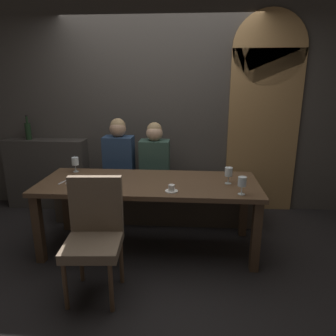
{
  "coord_description": "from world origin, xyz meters",
  "views": [
    {
      "loc": [
        0.42,
        -2.98,
        1.75
      ],
      "look_at": [
        0.18,
        0.16,
        0.84
      ],
      "focal_mm": 33.45,
      "sensor_mm": 36.0,
      "label": 1
    }
  ],
  "objects_px": {
    "wine_glass_end_left": "(229,172)",
    "espresso_cup": "(172,189)",
    "wine_glass_center_back": "(75,162)",
    "fork_on_table": "(64,182)",
    "dining_table": "(149,190)",
    "banquette_bench": "(157,202)",
    "diner_bearded": "(155,156)",
    "wine_glass_far_left": "(242,182)",
    "diner_redhead": "(119,154)",
    "dessert_plate": "(78,180)",
    "chair_near_side": "(94,230)",
    "wine_bottle_dark_red": "(28,131)"
  },
  "relations": [
    {
      "from": "espresso_cup",
      "to": "dessert_plate",
      "type": "height_order",
      "value": "espresso_cup"
    },
    {
      "from": "banquette_bench",
      "to": "diner_bearded",
      "type": "bearing_deg",
      "value": 127.92
    },
    {
      "from": "wine_glass_far_left",
      "to": "banquette_bench",
      "type": "bearing_deg",
      "value": 131.5
    },
    {
      "from": "wine_glass_far_left",
      "to": "wine_glass_center_back",
      "type": "height_order",
      "value": "same"
    },
    {
      "from": "diner_redhead",
      "to": "diner_bearded",
      "type": "height_order",
      "value": "diner_redhead"
    },
    {
      "from": "diner_bearded",
      "to": "wine_glass_end_left",
      "type": "bearing_deg",
      "value": -41.63
    },
    {
      "from": "wine_glass_center_back",
      "to": "fork_on_table",
      "type": "height_order",
      "value": "wine_glass_center_back"
    },
    {
      "from": "diner_redhead",
      "to": "wine_glass_center_back",
      "type": "bearing_deg",
      "value": -133.15
    },
    {
      "from": "chair_near_side",
      "to": "wine_bottle_dark_red",
      "type": "relative_size",
      "value": 3.01
    },
    {
      "from": "banquette_bench",
      "to": "wine_glass_center_back",
      "type": "relative_size",
      "value": 15.24
    },
    {
      "from": "espresso_cup",
      "to": "fork_on_table",
      "type": "relative_size",
      "value": 0.71
    },
    {
      "from": "wine_bottle_dark_red",
      "to": "espresso_cup",
      "type": "relative_size",
      "value": 2.72
    },
    {
      "from": "dining_table",
      "to": "espresso_cup",
      "type": "bearing_deg",
      "value": -47.32
    },
    {
      "from": "wine_glass_end_left",
      "to": "wine_glass_far_left",
      "type": "height_order",
      "value": "same"
    },
    {
      "from": "dessert_plate",
      "to": "fork_on_table",
      "type": "relative_size",
      "value": 1.12
    },
    {
      "from": "wine_glass_end_left",
      "to": "fork_on_table",
      "type": "relative_size",
      "value": 0.96
    },
    {
      "from": "dining_table",
      "to": "wine_glass_end_left",
      "type": "distance_m",
      "value": 0.82
    },
    {
      "from": "dining_table",
      "to": "wine_glass_center_back",
      "type": "height_order",
      "value": "wine_glass_center_back"
    },
    {
      "from": "diner_redhead",
      "to": "wine_glass_far_left",
      "type": "distance_m",
      "value": 1.68
    },
    {
      "from": "espresso_cup",
      "to": "dining_table",
      "type": "bearing_deg",
      "value": 132.68
    },
    {
      "from": "dining_table",
      "to": "diner_redhead",
      "type": "distance_m",
      "value": 0.87
    },
    {
      "from": "diner_bearded",
      "to": "fork_on_table",
      "type": "xyz_separation_m",
      "value": [
        -0.83,
        -0.8,
        -0.08
      ]
    },
    {
      "from": "diner_bearded",
      "to": "wine_glass_far_left",
      "type": "height_order",
      "value": "diner_bearded"
    },
    {
      "from": "wine_glass_end_left",
      "to": "wine_glass_far_left",
      "type": "distance_m",
      "value": 0.31
    },
    {
      "from": "chair_near_side",
      "to": "wine_glass_far_left",
      "type": "xyz_separation_m",
      "value": [
        1.23,
        0.43,
        0.3
      ]
    },
    {
      "from": "diner_bearded",
      "to": "wine_glass_center_back",
      "type": "bearing_deg",
      "value": -152.06
    },
    {
      "from": "banquette_bench",
      "to": "espresso_cup",
      "type": "height_order",
      "value": "espresso_cup"
    },
    {
      "from": "wine_glass_end_left",
      "to": "wine_glass_far_left",
      "type": "xyz_separation_m",
      "value": [
        0.09,
        -0.3,
        0.0
      ]
    },
    {
      "from": "diner_bearded",
      "to": "dessert_plate",
      "type": "distance_m",
      "value": 1.04
    },
    {
      "from": "wine_glass_far_left",
      "to": "fork_on_table",
      "type": "xyz_separation_m",
      "value": [
        -1.73,
        0.22,
        -0.11
      ]
    },
    {
      "from": "diner_redhead",
      "to": "wine_glass_far_left",
      "type": "xyz_separation_m",
      "value": [
        1.34,
        -1.0,
        0.01
      ]
    },
    {
      "from": "dessert_plate",
      "to": "fork_on_table",
      "type": "xyz_separation_m",
      "value": [
        -0.14,
        -0.03,
        -0.01
      ]
    },
    {
      "from": "diner_redhead",
      "to": "dessert_plate",
      "type": "distance_m",
      "value": 0.8
    },
    {
      "from": "dining_table",
      "to": "wine_glass_far_left",
      "type": "xyz_separation_m",
      "value": [
        0.88,
        -0.3,
        0.2
      ]
    },
    {
      "from": "chair_near_side",
      "to": "wine_glass_far_left",
      "type": "bearing_deg",
      "value": 19.05
    },
    {
      "from": "diner_bearded",
      "to": "wine_glass_end_left",
      "type": "distance_m",
      "value": 1.09
    },
    {
      "from": "banquette_bench",
      "to": "wine_glass_end_left",
      "type": "bearing_deg",
      "value": -41.28
    },
    {
      "from": "diner_bearded",
      "to": "wine_glass_far_left",
      "type": "bearing_deg",
      "value": -48.6
    },
    {
      "from": "espresso_cup",
      "to": "diner_bearded",
      "type": "bearing_deg",
      "value": 105.17
    },
    {
      "from": "banquette_bench",
      "to": "espresso_cup",
      "type": "distance_m",
      "value": 1.14
    },
    {
      "from": "dessert_plate",
      "to": "fork_on_table",
      "type": "distance_m",
      "value": 0.15
    },
    {
      "from": "dessert_plate",
      "to": "wine_glass_far_left",
      "type": "bearing_deg",
      "value": -8.84
    },
    {
      "from": "diner_redhead",
      "to": "dessert_plate",
      "type": "xyz_separation_m",
      "value": [
        -0.25,
        -0.75,
        -0.09
      ]
    },
    {
      "from": "dining_table",
      "to": "wine_bottle_dark_red",
      "type": "height_order",
      "value": "wine_bottle_dark_red"
    },
    {
      "from": "banquette_bench",
      "to": "dessert_plate",
      "type": "xyz_separation_m",
      "value": [
        -0.71,
        -0.75,
        0.53
      ]
    },
    {
      "from": "wine_glass_end_left",
      "to": "espresso_cup",
      "type": "bearing_deg",
      "value": -153.48
    },
    {
      "from": "banquette_bench",
      "to": "diner_bearded",
      "type": "xyz_separation_m",
      "value": [
        -0.02,
        0.03,
        0.59
      ]
    },
    {
      "from": "banquette_bench",
      "to": "diner_bearded",
      "type": "distance_m",
      "value": 0.6
    },
    {
      "from": "wine_glass_center_back",
      "to": "dining_table",
      "type": "bearing_deg",
      "value": -18.37
    },
    {
      "from": "diner_bearded",
      "to": "wine_glass_end_left",
      "type": "relative_size",
      "value": 4.81
    }
  ]
}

